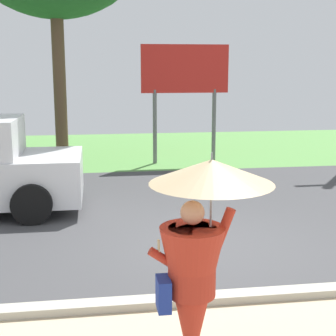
% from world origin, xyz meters
% --- Properties ---
extents(ground_plane, '(40.00, 22.00, 0.20)m').
position_xyz_m(ground_plane, '(0.00, 2.95, -0.05)').
color(ground_plane, '#424244').
extents(monk_pedestrian, '(1.13, 1.12, 2.13)m').
position_xyz_m(monk_pedestrian, '(-0.80, -3.40, 1.15)').
color(monk_pedestrian, '#B22D1E').
rests_on(monk_pedestrian, ground_plane).
extents(roadside_billboard, '(2.60, 0.12, 3.50)m').
position_xyz_m(roadside_billboard, '(0.98, 7.14, 2.55)').
color(roadside_billboard, slate).
rests_on(roadside_billboard, ground_plane).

